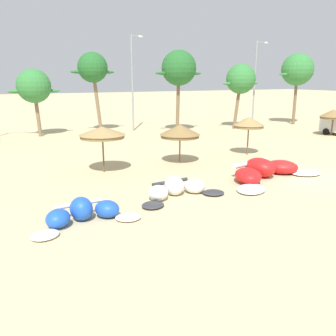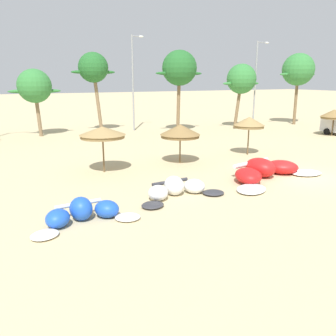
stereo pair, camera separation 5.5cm
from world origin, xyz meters
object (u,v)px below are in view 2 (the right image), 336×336
(beach_umbrella_near_palms, at_px, (249,122))
(palm_left, at_px, (35,87))
(kite_left_of_center, at_px, (265,171))
(palm_right_of_gap, at_px, (298,70))
(beach_umbrella_middle, at_px, (180,131))
(palm_left_of_gap, at_px, (93,68))
(palm_center_left, at_px, (179,69))
(lamppost_east_center, at_px, (256,80))
(palm_center_right, at_px, (241,79))
(beach_umbrella_outermost, at_px, (334,114))
(kite_far_left, at_px, (83,213))
(kite_left, at_px, (177,189))
(beach_umbrella_near_van, at_px, (102,132))
(lamppost_west_center, at_px, (134,79))

(beach_umbrella_near_palms, height_order, palm_left, palm_left)
(kite_left_of_center, bearing_deg, palm_right_of_gap, 41.06)
(beach_umbrella_middle, bearing_deg, palm_left, 114.22)
(palm_left_of_gap, xyz_separation_m, palm_center_left, (7.99, -4.07, -0.02))
(lamppost_east_center, bearing_deg, palm_left_of_gap, 170.01)
(beach_umbrella_near_palms, distance_m, palm_center_right, 15.28)
(beach_umbrella_middle, distance_m, palm_right_of_gap, 26.42)
(beach_umbrella_outermost, height_order, palm_right_of_gap, palm_right_of_gap)
(kite_left_of_center, relative_size, palm_left, 1.11)
(beach_umbrella_middle, xyz_separation_m, palm_right_of_gap, (23.03, 12.14, 4.47))
(beach_umbrella_near_palms, bearing_deg, beach_umbrella_middle, -178.85)
(beach_umbrella_near_palms, distance_m, beach_umbrella_outermost, 14.04)
(palm_center_left, relative_size, palm_right_of_gap, 0.98)
(kite_far_left, distance_m, palm_center_right, 30.64)
(kite_left_of_center, xyz_separation_m, palm_left_of_gap, (-4.24, 21.98, 6.28))
(palm_left, relative_size, palm_left_of_gap, 0.79)
(palm_left_of_gap, bearing_deg, kite_left, -95.00)
(beach_umbrella_near_van, height_order, palm_center_right, palm_center_right)
(kite_left, distance_m, beach_umbrella_outermost, 25.08)
(beach_umbrella_near_palms, bearing_deg, palm_center_right, 55.01)
(beach_umbrella_near_van, height_order, beach_umbrella_middle, beach_umbrella_near_van)
(beach_umbrella_middle, xyz_separation_m, beach_umbrella_near_palms, (5.99, 0.12, 0.24))
(beach_umbrella_outermost, height_order, lamppost_east_center, lamppost_east_center)
(beach_umbrella_middle, distance_m, beach_umbrella_near_palms, 5.99)
(beach_umbrella_near_van, bearing_deg, beach_umbrella_middle, 0.03)
(beach_umbrella_outermost, distance_m, palm_left, 30.07)
(kite_left, bearing_deg, palm_left_of_gap, 85.00)
(palm_left_of_gap, height_order, lamppost_east_center, lamppost_east_center)
(palm_center_right, bearing_deg, lamppost_west_center, 162.88)
(beach_umbrella_near_van, height_order, beach_umbrella_near_palms, beach_umbrella_near_palms)
(kite_left, distance_m, beach_umbrella_middle, 7.28)
(kite_far_left, relative_size, palm_left_of_gap, 0.56)
(palm_left_of_gap, bearing_deg, lamppost_west_center, -5.99)
(kite_far_left, distance_m, palm_center_left, 25.43)
(palm_center_right, bearing_deg, beach_umbrella_near_van, -148.21)
(beach_umbrella_near_van, distance_m, palm_center_right, 23.69)
(kite_far_left, xyz_separation_m, palm_left, (0.96, 23.76, 4.56))
(kite_left_of_center, bearing_deg, palm_center_left, 78.18)
(palm_right_of_gap, bearing_deg, kite_left_of_center, -138.94)
(kite_far_left, bearing_deg, beach_umbrella_near_palms, 27.18)
(palm_left, xyz_separation_m, palm_left_of_gap, (5.93, -0.05, 1.78))
(palm_right_of_gap, bearing_deg, palm_left_of_gap, 170.02)
(kite_left_of_center, height_order, palm_right_of_gap, palm_right_of_gap)
(palm_right_of_gap, height_order, lamppost_west_center, lamppost_west_center)
(palm_left, bearing_deg, kite_left_of_center, -65.21)
(kite_left_of_center, relative_size, palm_center_right, 1.01)
(kite_far_left, bearing_deg, palm_left, 87.69)
(kite_left_of_center, height_order, palm_left_of_gap, palm_left_of_gap)
(palm_left, xyz_separation_m, lamppost_west_center, (10.21, -0.50, 0.67))
(beach_umbrella_outermost, relative_size, palm_left_of_gap, 0.32)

